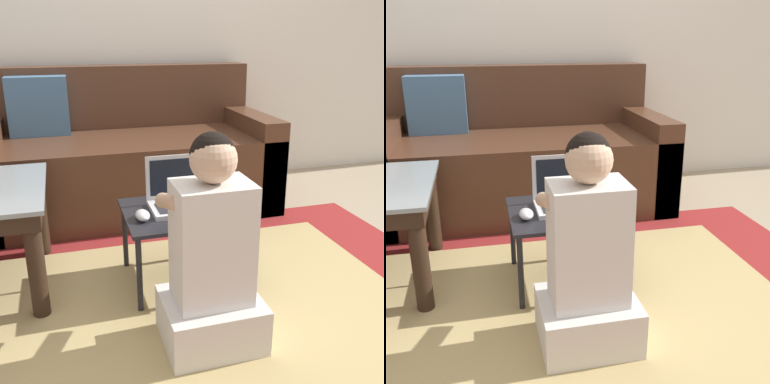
% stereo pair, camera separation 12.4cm
% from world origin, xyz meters
% --- Properties ---
extents(ground_plane, '(16.00, 16.00, 0.00)m').
position_xyz_m(ground_plane, '(0.00, 0.00, 0.00)').
color(ground_plane, gray).
extents(wall_back, '(9.00, 0.06, 2.50)m').
position_xyz_m(wall_back, '(0.00, 1.47, 1.25)').
color(wall_back, silver).
rests_on(wall_back, ground_plane).
extents(area_rug, '(2.51, 1.80, 0.01)m').
position_xyz_m(area_rug, '(-0.14, -0.27, 0.00)').
color(area_rug, maroon).
rests_on(area_rug, ground_plane).
extents(couch, '(1.79, 0.87, 0.88)m').
position_xyz_m(couch, '(-0.22, 1.00, 0.31)').
color(couch, '#4C2D1E').
rests_on(couch, ground_plane).
extents(laptop_desk, '(0.49, 0.44, 0.35)m').
position_xyz_m(laptop_desk, '(-0.14, -0.04, 0.31)').
color(laptop_desk, black).
rests_on(laptop_desk, ground_plane).
extents(laptop, '(0.26, 0.21, 0.22)m').
position_xyz_m(laptop, '(-0.13, -0.01, 0.39)').
color(laptop, silver).
rests_on(laptop, laptop_desk).
extents(computer_mouse, '(0.06, 0.10, 0.04)m').
position_xyz_m(computer_mouse, '(-0.31, -0.10, 0.37)').
color(computer_mouse, silver).
rests_on(computer_mouse, laptop_desk).
extents(person_seated, '(0.35, 0.38, 0.79)m').
position_xyz_m(person_seated, '(-0.15, -0.49, 0.33)').
color(person_seated, silver).
rests_on(person_seated, ground_plane).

